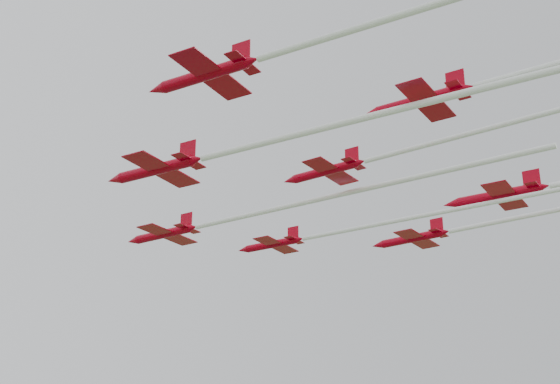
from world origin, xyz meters
TOP-DOWN VIEW (x-y plane):
  - jet_lead at (1.84, 11.56)m, footprint 22.55×51.68m
  - jet_row2_left at (-7.26, -10.19)m, footprint 28.32×58.35m
  - jet_row2_right at (15.59, 5.38)m, footprint 22.89×51.09m
  - jet_row3_left at (-12.65, -26.05)m, footprint 25.40×52.13m
  - jet_row3_mid at (6.68, -13.69)m, footprint 19.06×47.68m
  - jet_row3_right at (32.78, -3.33)m, footprint 22.04×56.31m
  - jet_row4_left at (3.06, -29.16)m, footprint 19.44×43.27m

SIDE VIEW (x-z plane):
  - jet_row2_left at x=-7.26m, z-range 50.71..53.49m
  - jet_row2_right at x=15.59m, z-range 51.18..53.52m
  - jet_lead at x=1.84m, z-range 51.32..53.98m
  - jet_row3_left at x=-12.65m, z-range 51.87..54.37m
  - jet_row4_left at x=3.06m, z-range 52.28..54.71m
  - jet_row3_mid at x=6.68m, z-range 52.53..54.89m
  - jet_row3_right at x=32.78m, z-range 53.10..55.80m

